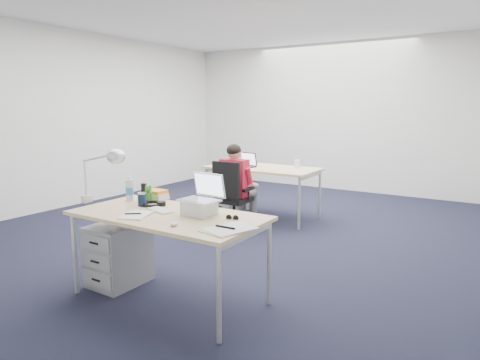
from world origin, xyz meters
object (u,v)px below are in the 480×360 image
object	(u,v)px
desk_lamp	(97,175)
can_koozie	(142,199)
desk_far	(262,170)
far_cup	(297,164)
silver_laptop	(199,195)
headphones	(152,203)
office_chair	(233,211)
drawer_pedestal_far	(229,193)
water_bottle	(130,189)
desk_near	(168,219)
computer_mouse	(174,224)
dark_laptop	(244,160)
cordless_phone	(144,192)
drawer_pedestal_near	(119,254)
wireless_keyboard	(160,210)
bear_figurine	(149,194)
seated_person	(239,187)
book_stack	(156,195)
sunglasses	(232,218)

from	to	relation	value
desk_lamp	can_koozie	bearing A→B (deg)	7.26
desk_far	far_cup	world-z (taller)	far_cup
silver_laptop	headphones	distance (m)	0.58
office_chair	drawer_pedestal_far	world-z (taller)	office_chair
water_bottle	desk_near	bearing A→B (deg)	-16.89
computer_mouse	far_cup	bearing A→B (deg)	85.57
office_chair	far_cup	size ratio (longest dim) A/B	8.09
dark_laptop	far_cup	size ratio (longest dim) A/B	2.64
office_chair	cordless_phone	world-z (taller)	office_chair
drawer_pedestal_near	wireless_keyboard	size ratio (longest dim) A/B	2.09
office_chair	dark_laptop	size ratio (longest dim) A/B	3.06
desk_near	headphones	world-z (taller)	headphones
can_koozie	bear_figurine	bearing A→B (deg)	106.53
wireless_keyboard	headphones	size ratio (longest dim) A/B	1.06
seated_person	far_cup	bearing A→B (deg)	62.61
headphones	can_koozie	bearing A→B (deg)	-154.29
wireless_keyboard	can_koozie	world-z (taller)	can_koozie
dark_laptop	book_stack	bearing A→B (deg)	-65.12
bear_figurine	can_koozie	bearing A→B (deg)	-64.50
can_koozie	dark_laptop	size ratio (longest dim) A/B	0.40
cordless_phone	desk_near	bearing A→B (deg)	-29.15
drawer_pedestal_far	dark_laptop	distance (m)	0.69
office_chair	wireless_keyboard	xyz separation A→B (m)	(0.53, -1.92, 0.48)
silver_laptop	wireless_keyboard	distance (m)	0.40
sunglasses	can_koozie	bearing A→B (deg)	166.61
drawer_pedestal_near	desk_lamp	bearing A→B (deg)	-155.48
sunglasses	dark_laptop	distance (m)	2.94
drawer_pedestal_near	drawer_pedestal_far	world-z (taller)	same
dark_laptop	drawer_pedestal_far	bearing A→B (deg)	171.05
bear_figurine	book_stack	distance (m)	0.15
drawer_pedestal_near	desk_lamp	size ratio (longest dim) A/B	1.03
drawer_pedestal_near	dark_laptop	world-z (taller)	dark_laptop
computer_mouse	desk_lamp	bearing A→B (deg)	156.87
desk_far	far_cup	xyz separation A→B (m)	(0.45, 0.22, 0.10)
desk_near	wireless_keyboard	bearing A→B (deg)	162.84
computer_mouse	sunglasses	xyz separation A→B (m)	(0.26, 0.38, -0.00)
sunglasses	far_cup	size ratio (longest dim) A/B	0.90
silver_laptop	office_chair	bearing A→B (deg)	119.32
silver_laptop	cordless_phone	bearing A→B (deg)	172.63
headphones	can_koozie	size ratio (longest dim) A/B	2.07
computer_mouse	bear_figurine	xyz separation A→B (m)	(-0.70, 0.46, 0.07)
cordless_phone	desk_lamp	size ratio (longest dim) A/B	0.31
cordless_phone	water_bottle	bearing A→B (deg)	-156.82
dark_laptop	desk_near	bearing A→B (deg)	-57.47
headphones	can_koozie	distance (m)	0.10
bear_figurine	drawer_pedestal_far	bearing A→B (deg)	117.55
book_stack	cordless_phone	bearing A→B (deg)	-120.05
bear_figurine	silver_laptop	bearing A→B (deg)	-0.02
desk_far	book_stack	bearing A→B (deg)	-84.49
silver_laptop	water_bottle	distance (m)	0.88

